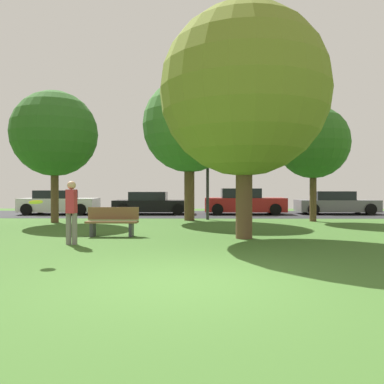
{
  "coord_description": "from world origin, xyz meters",
  "views": [
    {
      "loc": [
        0.19,
        -6.11,
        1.5
      ],
      "look_at": [
        0.0,
        5.12,
        1.39
      ],
      "focal_mm": 35.95,
      "sensor_mm": 36.0,
      "label": 1
    }
  ],
  "objects": [
    {
      "name": "ground_plane",
      "position": [
        0.0,
        0.0,
        0.0
      ],
      "size": [
        44.0,
        44.0,
        0.0
      ],
      "primitive_type": "plane",
      "color": "#3D6628"
    },
    {
      "name": "road_strip",
      "position": [
        0.0,
        16.0,
        0.0
      ],
      "size": [
        44.0,
        6.4,
        0.01
      ],
      "primitive_type": "cube",
      "color": "#28282B",
      "rests_on": "ground_plane"
    },
    {
      "name": "maple_tree_near",
      "position": [
        -6.09,
        10.55,
        3.87
      ],
      "size": [
        3.71,
        3.71,
        5.73
      ],
      "color": "brown",
      "rests_on": "ground_plane"
    },
    {
      "name": "oak_tree_left",
      "position": [
        1.55,
        5.36,
        4.36
      ],
      "size": [
        5.03,
        5.03,
        6.89
      ],
      "color": "brown",
      "rests_on": "ground_plane"
    },
    {
      "name": "birch_tree_lone",
      "position": [
        -0.23,
        11.76,
        4.39
      ],
      "size": [
        4.34,
        4.34,
        6.58
      ],
      "color": "brown",
      "rests_on": "ground_plane"
    },
    {
      "name": "oak_tree_right",
      "position": [
        5.37,
        11.32,
        3.55
      ],
      "size": [
        3.24,
        3.24,
        5.19
      ],
      "color": "brown",
      "rests_on": "ground_plane"
    },
    {
      "name": "person_thrower",
      "position": [
        -3.18,
        4.02,
        0.93
      ],
      "size": [
        0.3,
        0.32,
        1.69
      ],
      "rotation": [
        0.0,
        0.0,
        -1.56
      ],
      "color": "slate",
      "rests_on": "ground_plane"
    },
    {
      "name": "frisbee_disc",
      "position": [
        -3.16,
        1.73,
        1.21
      ],
      "size": [
        0.37,
        0.37,
        0.09
      ],
      "color": "yellow"
    },
    {
      "name": "parked_car_white",
      "position": [
        -7.88,
        15.92,
        0.64
      ],
      "size": [
        4.29,
        2.05,
        1.37
      ],
      "color": "white",
      "rests_on": "ground_plane"
    },
    {
      "name": "parked_car_black",
      "position": [
        -2.54,
        16.16,
        0.6
      ],
      "size": [
        4.37,
        2.1,
        1.29
      ],
      "color": "black",
      "rests_on": "ground_plane"
    },
    {
      "name": "parked_car_red",
      "position": [
        2.81,
        16.11,
        0.68
      ],
      "size": [
        4.59,
        1.98,
        1.49
      ],
      "color": "#B21E1E",
      "rests_on": "ground_plane"
    },
    {
      "name": "parked_car_grey",
      "position": [
        8.16,
        16.33,
        0.61
      ],
      "size": [
        4.52,
        2.01,
        1.32
      ],
      "color": "slate",
      "rests_on": "ground_plane"
    },
    {
      "name": "park_bench",
      "position": [
        -2.49,
        5.81,
        0.46
      ],
      "size": [
        1.6,
        0.45,
        0.9
      ],
      "rotation": [
        0.0,
        0.0,
        3.14
      ],
      "color": "brown",
      "rests_on": "ground_plane"
    },
    {
      "name": "street_lamp_post",
      "position": [
        0.63,
        12.2,
        2.25
      ],
      "size": [
        0.14,
        0.14,
        4.5
      ],
      "primitive_type": "cylinder",
      "color": "#2D2D33",
      "rests_on": "ground_plane"
    }
  ]
}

